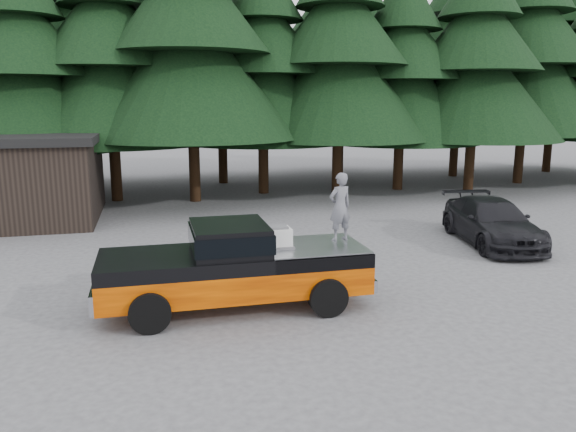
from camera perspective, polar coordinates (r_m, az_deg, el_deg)
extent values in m
plane|color=#48484B|center=(12.44, 0.86, -9.75)|extent=(120.00, 120.00, 0.00)
cube|color=black|center=(12.28, -5.96, -2.14)|extent=(1.66, 1.90, 0.59)
cube|color=silver|center=(12.47, -1.14, -2.26)|extent=(0.61, 0.51, 0.42)
imported|color=slate|center=(13.06, 5.30, 0.95)|extent=(0.66, 0.53, 1.59)
imported|color=black|center=(19.20, 19.98, -0.55)|extent=(2.82, 5.18, 1.43)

